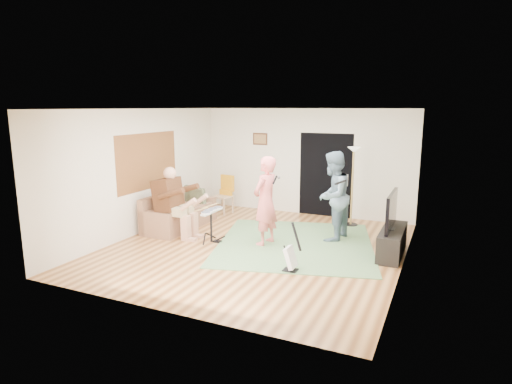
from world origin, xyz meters
TOP-DOWN VIEW (x-y plane):
  - floor at (0.00, 0.00)m, footprint 6.00×6.00m
  - walls at (0.00, 0.00)m, footprint 5.50×6.00m
  - ceiling at (0.00, 0.00)m, footprint 6.00×6.00m
  - window_blinds at (-2.74, 0.20)m, footprint 0.00×2.05m
  - doorway at (0.55, 2.99)m, footprint 2.10×0.00m
  - picture_frame at (-1.25, 2.99)m, footprint 0.42×0.03m
  - area_rug at (0.63, 0.51)m, footprint 3.80×3.95m
  - sofa at (-2.29, 0.59)m, footprint 0.81×1.97m
  - drummer at (-1.85, -0.06)m, footprint 0.98×0.55m
  - drum_kit at (-1.00, -0.06)m, footprint 0.38×0.68m
  - singer at (0.08, 0.24)m, footprint 0.54×0.72m
  - microphone at (0.28, 0.24)m, footprint 0.06×0.06m
  - guitarist at (1.22, 1.10)m, footprint 0.83×1.00m
  - guitar_held at (1.42, 1.10)m, footprint 0.21×0.61m
  - guitar_spare at (1.05, -0.93)m, footprint 0.31×0.28m
  - torchiere_lamp at (1.36, 2.37)m, footprint 0.33×0.33m
  - dining_chair at (-1.93, 2.18)m, footprint 0.49×0.51m
  - tv_cabinet at (2.50, 0.66)m, footprint 0.40×1.40m
  - television at (2.45, 0.66)m, footprint 0.06×1.18m

SIDE VIEW (x-z plane):
  - floor at x=0.00m, z-range 0.00..0.00m
  - area_rug at x=0.63m, z-range 0.00..0.02m
  - guitar_spare at x=1.05m, z-range -0.19..0.68m
  - tv_cabinet at x=2.50m, z-range 0.00..0.50m
  - sofa at x=-2.29m, z-range -0.13..0.66m
  - drum_kit at x=-1.00m, z-range -0.04..0.65m
  - dining_chair at x=-1.93m, z-range -0.14..0.85m
  - drummer at x=-1.85m, z-range -0.17..1.33m
  - television at x=2.45m, z-range 0.51..1.19m
  - singer at x=0.08m, z-range 0.00..1.79m
  - guitarist at x=1.22m, z-range 0.00..1.86m
  - doorway at x=0.55m, z-range 0.00..2.10m
  - torchiere_lamp at x=1.36m, z-range 0.34..2.18m
  - guitar_held at x=1.42m, z-range 1.13..1.39m
  - microphone at x=0.28m, z-range 1.22..1.46m
  - walls at x=0.00m, z-range 0.00..2.70m
  - window_blinds at x=-2.74m, z-range 0.53..2.58m
  - picture_frame at x=-1.25m, z-range 1.74..2.06m
  - ceiling at x=0.00m, z-range 2.70..2.70m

